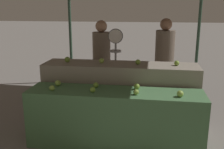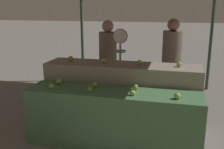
{
  "view_description": "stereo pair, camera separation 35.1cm",
  "coord_description": "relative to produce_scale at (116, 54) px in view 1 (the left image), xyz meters",
  "views": [
    {
      "loc": [
        0.46,
        -3.31,
        1.9
      ],
      "look_at": [
        -0.08,
        0.3,
        0.95
      ],
      "focal_mm": 42.0,
      "sensor_mm": 36.0,
      "label": 1
    },
    {
      "loc": [
        0.8,
        -3.25,
        1.9
      ],
      "look_at": [
        -0.08,
        0.3,
        0.95
      ],
      "focal_mm": 42.0,
      "sensor_mm": 36.0,
      "label": 2
    }
  ],
  "objects": [
    {
      "name": "apple_back_2",
      "position": [
        0.42,
        -0.54,
        -0.02
      ],
      "size": [
        0.08,
        0.08,
        0.08
      ],
      "primitive_type": "sphere",
      "color": "#7AA338",
      "rests_on": "display_counter_back"
    },
    {
      "name": "apple_back_1",
      "position": [
        -0.15,
        -0.53,
        -0.02
      ],
      "size": [
        0.08,
        0.08,
        0.08
      ],
      "primitive_type": "sphere",
      "color": "#8EB247",
      "rests_on": "display_counter_back"
    },
    {
      "name": "person_customer_left",
      "position": [
        0.86,
        0.53,
        -0.13
      ],
      "size": [
        0.47,
        0.47,
        1.69
      ],
      "rotation": [
        0.0,
        0.0,
        3.55
      ],
      "color": "#2D2D38",
      "rests_on": "ground_plane"
    },
    {
      "name": "apple_back_0",
      "position": [
        -0.7,
        -0.53,
        -0.02
      ],
      "size": [
        0.09,
        0.09,
        0.09
      ],
      "primitive_type": "sphere",
      "color": "#7AA338",
      "rests_on": "display_counter_back"
    },
    {
      "name": "display_counter_back",
      "position": [
        0.14,
        -0.53,
        -0.58
      ],
      "size": [
        2.38,
        0.55,
        1.04
      ],
      "primitive_type": "cube",
      "color": "gray",
      "rests_on": "ground_plane"
    },
    {
      "name": "ground_plane",
      "position": [
        0.14,
        -1.13,
        -1.1
      ],
      "size": [
        60.0,
        60.0,
        0.0
      ],
      "primitive_type": "plane",
      "color": "slate"
    },
    {
      "name": "apple_back_3",
      "position": [
        0.99,
        -0.53,
        -0.02
      ],
      "size": [
        0.08,
        0.08,
        0.08
      ],
      "primitive_type": "sphere",
      "color": "#84AD3D",
      "rests_on": "display_counter_back"
    },
    {
      "name": "produce_scale",
      "position": [
        0.0,
        0.0,
        0.0
      ],
      "size": [
        0.25,
        0.2,
        1.53
      ],
      "color": "#99999E",
      "rests_on": "ground_plane"
    },
    {
      "name": "apple_front_4",
      "position": [
        -0.69,
        -1.02,
        -0.26
      ],
      "size": [
        0.08,
        0.08,
        0.08
      ],
      "primitive_type": "sphere",
      "color": "#8EB247",
      "rests_on": "display_counter_front"
    },
    {
      "name": "apple_front_3",
      "position": [
        0.99,
        -1.24,
        -0.26
      ],
      "size": [
        0.08,
        0.08,
        0.08
      ],
      "primitive_type": "sphere",
      "color": "#8EB247",
      "rests_on": "display_counter_front"
    },
    {
      "name": "apple_front_6",
      "position": [
        0.43,
        -1.01,
        -0.26
      ],
      "size": [
        0.08,
        0.08,
        0.08
      ],
      "primitive_type": "sphere",
      "color": "#7AA338",
      "rests_on": "display_counter_front"
    },
    {
      "name": "apple_front_0",
      "position": [
        -0.69,
        -1.24,
        -0.27
      ],
      "size": [
        0.07,
        0.07,
        0.07
      ],
      "primitive_type": "sphere",
      "color": "#8EB247",
      "rests_on": "display_counter_front"
    },
    {
      "name": "person_vendor_at_scale",
      "position": [
        -0.32,
        0.35,
        -0.14
      ],
      "size": [
        0.44,
        0.44,
        1.65
      ],
      "rotation": [
        0.0,
        0.0,
        2.75
      ],
      "color": "#2D2D38",
      "rests_on": "ground_plane"
    },
    {
      "name": "apple_front_5",
      "position": [
        -0.14,
        -1.02,
        -0.27
      ],
      "size": [
        0.08,
        0.08,
        0.08
      ],
      "primitive_type": "sphere",
      "color": "#7AA338",
      "rests_on": "display_counter_front"
    },
    {
      "name": "apple_front_2",
      "position": [
        0.44,
        -1.24,
        -0.27
      ],
      "size": [
        0.07,
        0.07,
        0.07
      ],
      "primitive_type": "sphere",
      "color": "#8EB247",
      "rests_on": "display_counter_front"
    },
    {
      "name": "apple_front_1",
      "position": [
        -0.14,
        -1.23,
        -0.27
      ],
      "size": [
        0.07,
        0.07,
        0.07
      ],
      "primitive_type": "sphere",
      "color": "#7AA338",
      "rests_on": "display_counter_front"
    },
    {
      "name": "display_counter_front",
      "position": [
        0.14,
        -1.13,
        -0.7
      ],
      "size": [
        2.38,
        0.55,
        0.8
      ],
      "primitive_type": "cube",
      "color": "#4C7A4C",
      "rests_on": "ground_plane"
    }
  ]
}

